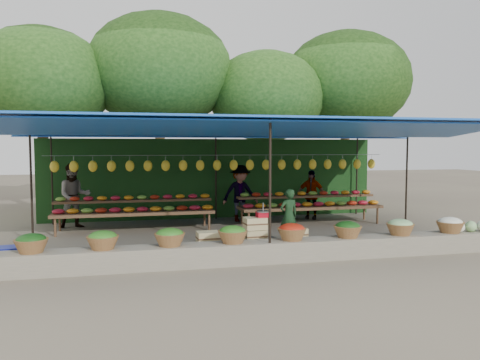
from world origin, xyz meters
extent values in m
plane|color=brown|center=(0.00, 0.00, 0.00)|extent=(60.00, 60.00, 0.00)
cube|color=#706D5A|center=(0.00, -2.75, 0.20)|extent=(10.60, 0.55, 0.40)
cylinder|color=black|center=(0.00, -2.90, 1.40)|extent=(0.05, 0.05, 2.80)
cylinder|color=black|center=(-4.80, 0.00, 1.40)|extent=(0.05, 0.05, 2.80)
cylinder|color=black|center=(4.80, 0.00, 1.40)|extent=(0.05, 0.05, 2.80)
cylinder|color=black|center=(-4.80, 2.90, 1.40)|extent=(0.05, 0.05, 2.80)
cylinder|color=black|center=(0.00, 2.90, 1.40)|extent=(0.05, 0.05, 2.80)
cylinder|color=black|center=(4.80, 2.90, 1.40)|extent=(0.05, 0.05, 2.80)
cube|color=blue|center=(0.00, 0.00, 2.80)|extent=(10.80, 6.60, 0.04)
cube|color=blue|center=(0.00, -2.00, 2.62)|extent=(10.80, 2.19, 0.26)
cube|color=blue|center=(0.00, 2.00, 2.62)|extent=(10.80, 2.19, 0.26)
cylinder|color=gray|center=(0.00, 1.40, 2.02)|extent=(9.60, 0.01, 0.01)
ellipsoid|color=yellow|center=(-4.50, 1.40, 1.74)|extent=(0.23, 0.17, 0.30)
ellipsoid|color=yellow|center=(-4.03, 1.40, 1.74)|extent=(0.23, 0.17, 0.30)
ellipsoid|color=yellow|center=(-3.55, 1.40, 1.74)|extent=(0.23, 0.17, 0.30)
ellipsoid|color=yellow|center=(-3.08, 1.40, 1.74)|extent=(0.23, 0.17, 0.30)
ellipsoid|color=yellow|center=(-2.61, 1.40, 1.74)|extent=(0.23, 0.17, 0.30)
ellipsoid|color=yellow|center=(-2.13, 1.40, 1.74)|extent=(0.23, 0.17, 0.30)
ellipsoid|color=yellow|center=(-1.66, 1.40, 1.74)|extent=(0.23, 0.17, 0.30)
ellipsoid|color=yellow|center=(-1.18, 1.40, 1.74)|extent=(0.23, 0.17, 0.30)
ellipsoid|color=yellow|center=(-0.71, 1.40, 1.74)|extent=(0.23, 0.17, 0.30)
ellipsoid|color=yellow|center=(-0.24, 1.40, 1.74)|extent=(0.23, 0.17, 0.30)
ellipsoid|color=yellow|center=(0.24, 1.40, 1.74)|extent=(0.23, 0.17, 0.30)
ellipsoid|color=yellow|center=(0.71, 1.40, 1.74)|extent=(0.23, 0.17, 0.30)
ellipsoid|color=yellow|center=(1.18, 1.40, 1.74)|extent=(0.23, 0.17, 0.30)
ellipsoid|color=yellow|center=(1.66, 1.40, 1.74)|extent=(0.23, 0.17, 0.30)
ellipsoid|color=yellow|center=(2.13, 1.40, 1.74)|extent=(0.23, 0.17, 0.30)
ellipsoid|color=yellow|center=(2.61, 1.40, 1.74)|extent=(0.23, 0.17, 0.30)
ellipsoid|color=yellow|center=(3.08, 1.40, 1.74)|extent=(0.23, 0.17, 0.30)
ellipsoid|color=yellow|center=(3.55, 1.40, 1.74)|extent=(0.23, 0.17, 0.30)
ellipsoid|color=yellow|center=(4.03, 1.40, 1.74)|extent=(0.23, 0.17, 0.30)
ellipsoid|color=yellow|center=(4.50, 1.40, 1.74)|extent=(0.23, 0.17, 0.30)
ellipsoid|color=#184813|center=(-4.30, -2.75, 0.62)|extent=(0.52, 0.52, 0.23)
ellipsoid|color=#32741F|center=(-3.10, -2.75, 0.62)|extent=(0.52, 0.52, 0.23)
ellipsoid|color=#32741F|center=(-1.90, -2.75, 0.62)|extent=(0.52, 0.52, 0.23)
ellipsoid|color=#32741F|center=(-0.70, -2.75, 0.62)|extent=(0.52, 0.52, 0.23)
ellipsoid|color=#AA210E|center=(0.50, -2.75, 0.62)|extent=(0.52, 0.52, 0.23)
ellipsoid|color=#184813|center=(1.70, -2.75, 0.62)|extent=(0.52, 0.52, 0.23)
ellipsoid|color=#95CD80|center=(2.90, -2.75, 0.62)|extent=(0.52, 0.52, 0.23)
ellipsoid|color=white|center=(4.10, -2.75, 0.62)|extent=(0.52, 0.52, 0.23)
cube|color=#1E4619|center=(0.00, 3.15, 1.25)|extent=(10.60, 0.06, 2.50)
cylinder|color=#372414|center=(-5.50, 5.80, 1.98)|extent=(0.36, 0.36, 3.97)
ellipsoid|color=black|center=(-5.50, 5.80, 4.46)|extent=(4.77, 4.77, 3.69)
cylinder|color=#372414|center=(-1.50, 6.20, 2.24)|extent=(0.36, 0.36, 4.48)
ellipsoid|color=black|center=(-1.50, 6.20, 5.04)|extent=(5.39, 5.39, 4.17)
cylinder|color=#372414|center=(2.50, 5.90, 1.86)|extent=(0.36, 0.36, 3.71)
ellipsoid|color=black|center=(2.50, 5.90, 4.18)|extent=(4.47, 4.47, 3.45)
cylinder|color=#372414|center=(6.00, 6.30, 2.18)|extent=(0.36, 0.36, 4.35)
ellipsoid|color=black|center=(6.00, 6.30, 4.90)|extent=(5.24, 5.24, 4.05)
cube|color=brown|center=(-2.50, 1.30, 0.50)|extent=(4.20, 0.95, 0.08)
cube|color=brown|center=(-2.50, 1.60, 0.78)|extent=(4.20, 0.35, 0.06)
cylinder|color=brown|center=(-4.45, 0.90, 0.25)|extent=(0.06, 0.06, 0.50)
cylinder|color=brown|center=(-0.55, 0.90, 0.25)|extent=(0.06, 0.06, 0.50)
cylinder|color=brown|center=(-4.45, 1.70, 0.25)|extent=(0.06, 0.06, 0.50)
cylinder|color=brown|center=(-0.55, 1.70, 0.25)|extent=(0.06, 0.06, 0.50)
ellipsoid|color=red|center=(-4.40, 1.15, 0.60)|extent=(0.31, 0.26, 0.13)
ellipsoid|color=#72A633|center=(-4.40, 1.60, 0.87)|extent=(0.26, 0.22, 0.12)
ellipsoid|color=orange|center=(-4.05, 1.15, 0.60)|extent=(0.31, 0.26, 0.13)
ellipsoid|color=#AA210E|center=(-4.05, 1.60, 0.87)|extent=(0.26, 0.22, 0.12)
ellipsoid|color=#72A633|center=(-3.70, 1.15, 0.60)|extent=(0.31, 0.26, 0.13)
ellipsoid|color=red|center=(-3.70, 1.60, 0.87)|extent=(0.26, 0.22, 0.12)
ellipsoid|color=#AA210E|center=(-3.35, 1.15, 0.60)|extent=(0.31, 0.26, 0.13)
ellipsoid|color=orange|center=(-3.35, 1.60, 0.87)|extent=(0.26, 0.22, 0.12)
ellipsoid|color=red|center=(-3.00, 1.15, 0.60)|extent=(0.31, 0.26, 0.13)
ellipsoid|color=red|center=(-3.00, 1.60, 0.87)|extent=(0.26, 0.22, 0.12)
ellipsoid|color=orange|center=(-2.65, 1.15, 0.60)|extent=(0.31, 0.26, 0.13)
ellipsoid|color=orange|center=(-2.65, 1.60, 0.87)|extent=(0.26, 0.22, 0.12)
ellipsoid|color=red|center=(-2.30, 1.15, 0.60)|extent=(0.31, 0.26, 0.13)
ellipsoid|color=#72A633|center=(-2.30, 1.60, 0.87)|extent=(0.26, 0.22, 0.12)
ellipsoid|color=orange|center=(-1.95, 1.15, 0.60)|extent=(0.31, 0.26, 0.13)
ellipsoid|color=#AA210E|center=(-1.95, 1.60, 0.87)|extent=(0.26, 0.22, 0.12)
ellipsoid|color=#72A633|center=(-1.60, 1.15, 0.60)|extent=(0.31, 0.26, 0.13)
ellipsoid|color=red|center=(-1.60, 1.60, 0.87)|extent=(0.26, 0.22, 0.12)
ellipsoid|color=#AA210E|center=(-1.25, 1.15, 0.60)|extent=(0.31, 0.26, 0.13)
ellipsoid|color=orange|center=(-1.25, 1.60, 0.87)|extent=(0.26, 0.22, 0.12)
ellipsoid|color=red|center=(-0.90, 1.15, 0.60)|extent=(0.31, 0.26, 0.13)
ellipsoid|color=red|center=(-0.90, 1.60, 0.87)|extent=(0.26, 0.22, 0.12)
ellipsoid|color=orange|center=(-0.55, 1.15, 0.60)|extent=(0.31, 0.26, 0.13)
ellipsoid|color=orange|center=(-0.55, 1.60, 0.87)|extent=(0.26, 0.22, 0.12)
cube|color=brown|center=(2.50, 1.30, 0.50)|extent=(4.20, 0.95, 0.08)
cube|color=brown|center=(2.50, 1.60, 0.78)|extent=(4.20, 0.35, 0.06)
cylinder|color=brown|center=(0.55, 0.90, 0.25)|extent=(0.06, 0.06, 0.50)
cylinder|color=brown|center=(4.45, 0.90, 0.25)|extent=(0.06, 0.06, 0.50)
cylinder|color=brown|center=(0.55, 1.70, 0.25)|extent=(0.06, 0.06, 0.50)
cylinder|color=brown|center=(4.45, 1.70, 0.25)|extent=(0.06, 0.06, 0.50)
ellipsoid|color=red|center=(0.60, 1.15, 0.60)|extent=(0.31, 0.26, 0.13)
ellipsoid|color=#72A633|center=(0.60, 1.60, 0.87)|extent=(0.26, 0.22, 0.12)
ellipsoid|color=orange|center=(0.95, 1.15, 0.60)|extent=(0.31, 0.26, 0.13)
ellipsoid|color=#AA210E|center=(0.95, 1.60, 0.87)|extent=(0.26, 0.22, 0.12)
ellipsoid|color=#72A633|center=(1.30, 1.15, 0.60)|extent=(0.31, 0.26, 0.13)
ellipsoid|color=red|center=(1.30, 1.60, 0.87)|extent=(0.26, 0.22, 0.12)
ellipsoid|color=#AA210E|center=(1.65, 1.15, 0.60)|extent=(0.31, 0.26, 0.13)
ellipsoid|color=orange|center=(1.65, 1.60, 0.87)|extent=(0.26, 0.22, 0.12)
ellipsoid|color=red|center=(2.00, 1.15, 0.60)|extent=(0.31, 0.26, 0.13)
ellipsoid|color=red|center=(2.00, 1.60, 0.87)|extent=(0.26, 0.22, 0.12)
ellipsoid|color=orange|center=(2.35, 1.15, 0.60)|extent=(0.31, 0.26, 0.13)
ellipsoid|color=orange|center=(2.35, 1.60, 0.87)|extent=(0.26, 0.22, 0.12)
ellipsoid|color=red|center=(2.70, 1.15, 0.60)|extent=(0.31, 0.26, 0.13)
ellipsoid|color=#72A633|center=(2.70, 1.60, 0.87)|extent=(0.26, 0.22, 0.12)
ellipsoid|color=orange|center=(3.05, 1.15, 0.60)|extent=(0.31, 0.26, 0.13)
ellipsoid|color=#AA210E|center=(3.05, 1.60, 0.87)|extent=(0.26, 0.22, 0.12)
ellipsoid|color=#72A633|center=(3.40, 1.15, 0.60)|extent=(0.31, 0.26, 0.13)
ellipsoid|color=red|center=(3.40, 1.60, 0.87)|extent=(0.26, 0.22, 0.12)
ellipsoid|color=#AA210E|center=(3.75, 1.15, 0.60)|extent=(0.31, 0.26, 0.13)
ellipsoid|color=orange|center=(3.75, 1.60, 0.87)|extent=(0.26, 0.22, 0.12)
ellipsoid|color=red|center=(4.10, 1.15, 0.60)|extent=(0.31, 0.26, 0.13)
ellipsoid|color=red|center=(4.10, 1.60, 0.87)|extent=(0.26, 0.22, 0.12)
ellipsoid|color=orange|center=(4.45, 1.15, 0.60)|extent=(0.31, 0.26, 0.13)
ellipsoid|color=orange|center=(4.45, 1.60, 0.87)|extent=(0.26, 0.22, 0.12)
cube|color=tan|center=(-1.06, -2.04, 0.12)|extent=(0.47, 0.36, 0.25)
cube|color=tan|center=(-1.06, -2.04, 0.39)|extent=(0.47, 0.36, 0.25)
cube|color=tan|center=(-0.06, -2.04, 0.12)|extent=(0.47, 0.36, 0.25)
cube|color=tan|center=(-0.06, -2.04, 0.39)|extent=(0.47, 0.36, 0.25)
cube|color=tan|center=(-0.06, -2.04, 0.65)|extent=(0.47, 0.36, 0.25)
cube|color=tan|center=(0.84, -2.04, 0.12)|extent=(0.47, 0.36, 0.25)
cube|color=tan|center=(0.84, -2.04, 0.39)|extent=(0.47, 0.36, 0.25)
cube|color=#B20E1E|center=(0.11, -2.04, 0.82)|extent=(0.27, 0.23, 0.11)
cylinder|color=gray|center=(0.11, -2.04, 0.89)|extent=(0.29, 0.29, 0.03)
cylinder|color=gray|center=(0.11, -2.04, 0.98)|extent=(0.03, 0.03, 0.20)
imported|color=#1A391C|center=(1.02, -1.08, 0.63)|extent=(0.51, 0.38, 1.26)
imported|color=slate|center=(-4.12, 2.16, 0.90)|extent=(0.99, 0.83, 1.79)
imported|color=slate|center=(0.62, 2.22, 0.85)|extent=(1.16, 0.74, 1.71)
imported|color=slate|center=(2.89, 2.22, 0.76)|extent=(0.95, 0.79, 1.52)
cube|color=navy|center=(-4.80, -1.85, 0.17)|extent=(0.61, 0.46, 0.34)
camera|label=1|loc=(-2.59, -11.42, 2.24)|focal=35.00mm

